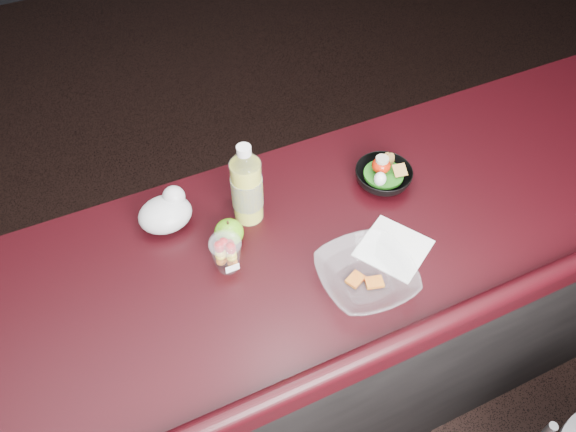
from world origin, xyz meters
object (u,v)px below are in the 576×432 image
object	(u,v)px
green_apple	(229,232)
takeout_bowl	(366,276)
snack_bowl	(383,176)
fruit_cup	(226,252)
lemonade_bottle	(247,189)

from	to	relation	value
green_apple	takeout_bowl	size ratio (longest dim) A/B	0.33
snack_bowl	takeout_bowl	bearing A→B (deg)	-127.93
fruit_cup	green_apple	bearing A→B (deg)	65.24
lemonade_bottle	snack_bowl	bearing A→B (deg)	-6.93
fruit_cup	green_apple	distance (m)	0.08
takeout_bowl	fruit_cup	bearing A→B (deg)	146.64
fruit_cup	takeout_bowl	distance (m)	0.34
fruit_cup	snack_bowl	distance (m)	0.51
green_apple	snack_bowl	world-z (taller)	snack_bowl
fruit_cup	green_apple	xyz separation A→B (m)	(0.03, 0.07, -0.02)
snack_bowl	takeout_bowl	distance (m)	0.35
fruit_cup	takeout_bowl	bearing A→B (deg)	-33.36
lemonade_bottle	green_apple	bearing A→B (deg)	-142.25
lemonade_bottle	green_apple	xyz separation A→B (m)	(-0.08, -0.06, -0.07)
lemonade_bottle	fruit_cup	size ratio (longest dim) A/B	2.18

